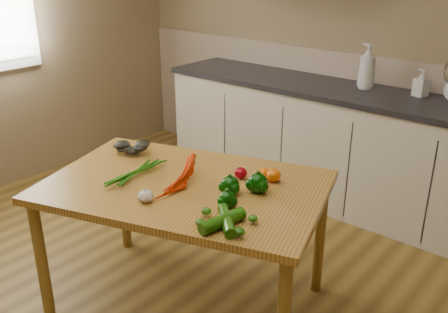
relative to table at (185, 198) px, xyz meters
name	(u,v)px	position (x,y,z in m)	size (l,w,h in m)	color
room	(90,91)	(-0.24, -0.33, 0.59)	(4.04, 5.04, 2.64)	olive
counter_run	(335,144)	(-0.03, 1.68, -0.20)	(2.84, 0.64, 1.14)	beige
table	(185,198)	(0.00, 0.00, 0.00)	(1.60, 1.28, 0.74)	#AE7B32
soap_bottle_a	(367,66)	(0.13, 1.77, 0.40)	(0.12, 0.13, 0.32)	silver
soap_bottle_b	(422,83)	(0.51, 1.82, 0.33)	(0.08, 0.09, 0.19)	silver
carrot_bunch	(167,176)	(-0.08, -0.05, 0.12)	(0.26, 0.20, 0.07)	red
leafy_greens	(129,146)	(-0.51, 0.08, 0.13)	(0.20, 0.18, 0.10)	black
garlic_bulb	(145,196)	(0.00, -0.26, 0.11)	(0.07, 0.07, 0.06)	beige
pepper_a	(230,185)	(0.25, 0.05, 0.13)	(0.09, 0.09, 0.09)	#053202
pepper_b	(258,183)	(0.34, 0.15, 0.13)	(0.10, 0.10, 0.10)	#053202
pepper_c	(227,199)	(0.33, -0.06, 0.12)	(0.08, 0.08, 0.08)	#053202
tomato_a	(241,173)	(0.18, 0.23, 0.11)	(0.07, 0.07, 0.06)	maroon
tomato_b	(264,173)	(0.27, 0.30, 0.11)	(0.06, 0.06, 0.06)	#D55905
tomato_c	(274,175)	(0.33, 0.30, 0.12)	(0.08, 0.08, 0.07)	#D55905
zucchini_a	(227,220)	(0.43, -0.19, 0.11)	(0.05, 0.05, 0.23)	#154507
zucchini_b	(222,221)	(0.42, -0.21, 0.11)	(0.06, 0.06, 0.22)	#154507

